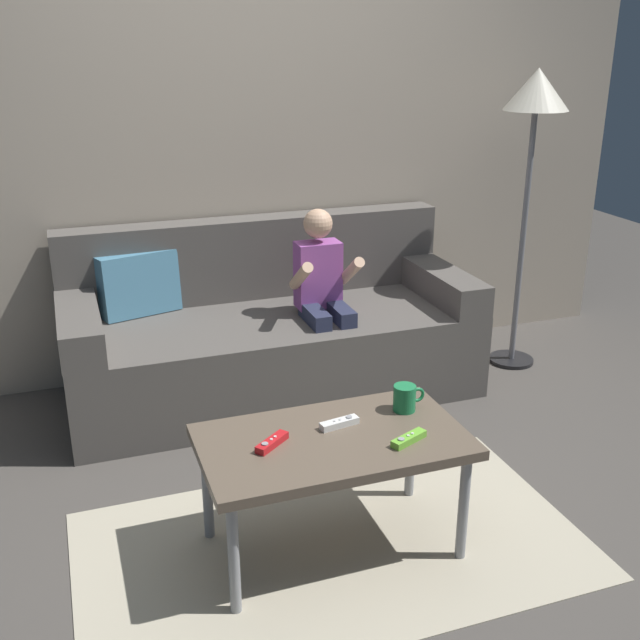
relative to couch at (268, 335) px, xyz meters
name	(u,v)px	position (x,y,z in m)	size (l,w,h in m)	color
ground_plane	(356,514)	(0.01, -1.15, -0.29)	(8.66, 8.66, 0.00)	#4C4742
wall_back	(244,129)	(0.01, 0.39, 0.96)	(4.33, 0.05, 2.50)	#B2A38E
couch	(268,335)	(0.00, 0.00, 0.00)	(1.97, 0.80, 0.83)	#56514C
person_seated_on_couch	(324,294)	(0.23, -0.18, 0.24)	(0.30, 0.37, 0.93)	#282D47
coffee_table	(333,448)	(-0.14, -1.30, 0.10)	(0.89, 0.50, 0.44)	brown
area_rug	(332,545)	(-0.14, -1.30, -0.29)	(1.75, 1.01, 0.01)	#BCB299
game_remote_white_near_edge	(339,423)	(-0.09, -1.24, 0.16)	(0.14, 0.06, 0.03)	white
game_remote_red_center	(272,442)	(-0.35, -1.29, 0.16)	(0.13, 0.11, 0.03)	red
game_remote_lime_far_corner	(409,439)	(0.08, -1.42, 0.16)	(0.14, 0.09, 0.03)	#72C638
coffee_mug	(405,398)	(0.17, -1.20, 0.19)	(0.12, 0.08, 0.09)	#1E7F47
floor_lamp	(535,113)	(1.35, -0.12, 1.04)	(0.32, 0.32, 1.54)	black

